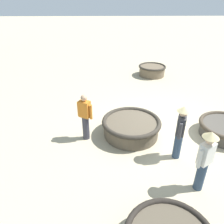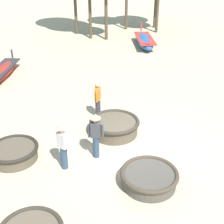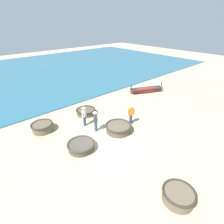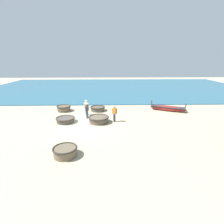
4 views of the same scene
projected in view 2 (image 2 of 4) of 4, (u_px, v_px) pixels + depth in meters
ground_plane at (132, 146)px, 11.44m from camera, size 80.00×80.00×0.00m
coracle_center at (14, 152)px, 10.63m from camera, size 1.70×1.70×0.49m
coracle_weathered at (149, 177)px, 9.48m from camera, size 1.79×1.79×0.48m
coracle_tilted at (114, 126)px, 12.09m from camera, size 1.95×1.95×0.59m
long_boat_white_hull at (145, 41)px, 22.75m from camera, size 2.27×4.21×1.30m
long_boat_green_hull at (2, 72)px, 17.33m from camera, size 2.53×4.09×1.02m
fisherman_hauling at (98, 99)px, 13.02m from camera, size 0.35×0.48×1.57m
fisherman_standing_left at (96, 133)px, 10.43m from camera, size 0.50×0.36×1.67m
fisherman_crouching at (63, 143)px, 9.87m from camera, size 0.37×0.46×1.67m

